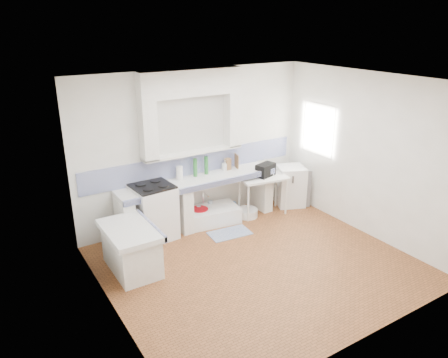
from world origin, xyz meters
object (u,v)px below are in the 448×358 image
sink (209,216)px  fridge (290,186)px  stove (154,212)px  side_table (263,195)px

sink → fridge: bearing=3.3°
stove → fridge: (2.91, -0.15, -0.06)m
side_table → sink: bearing=178.9°
stove → sink: 1.14m
sink → stove: bearing=-172.5°
stove → sink: size_ratio=0.86×
sink → side_table: side_table is taller
side_table → stove: bearing=-176.1°
sink → side_table: 1.13m
sink → fridge: size_ratio=1.34×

